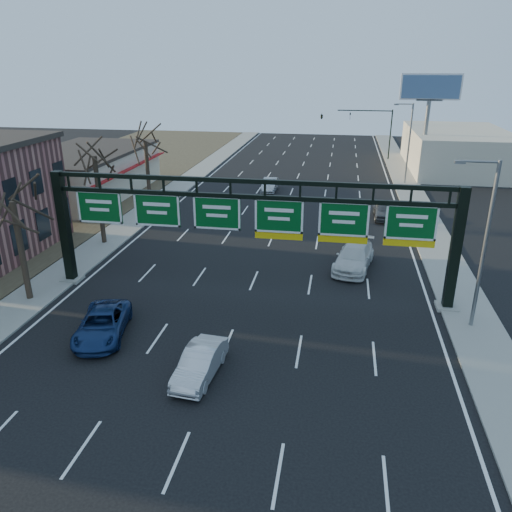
% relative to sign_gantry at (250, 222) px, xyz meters
% --- Properties ---
extents(ground, '(160.00, 160.00, 0.00)m').
position_rel_sign_gantry_xyz_m(ground, '(-0.16, -8.00, -4.63)').
color(ground, black).
rests_on(ground, ground).
extents(sidewalk_left, '(3.00, 120.00, 0.12)m').
position_rel_sign_gantry_xyz_m(sidewalk_left, '(-12.96, 12.00, -4.57)').
color(sidewalk_left, gray).
rests_on(sidewalk_left, ground).
extents(sidewalk_right, '(3.00, 120.00, 0.12)m').
position_rel_sign_gantry_xyz_m(sidewalk_right, '(12.64, 12.00, -4.57)').
color(sidewalk_right, gray).
rests_on(sidewalk_right, ground).
extents(dirt_strip_left, '(21.00, 120.00, 0.06)m').
position_rel_sign_gantry_xyz_m(dirt_strip_left, '(-25.16, 12.00, -4.60)').
color(dirt_strip_left, '#473D2B').
rests_on(dirt_strip_left, ground).
extents(lane_markings, '(21.60, 120.00, 0.01)m').
position_rel_sign_gantry_xyz_m(lane_markings, '(-0.16, 12.00, -4.62)').
color(lane_markings, white).
rests_on(lane_markings, ground).
extents(sign_gantry, '(24.60, 1.20, 7.20)m').
position_rel_sign_gantry_xyz_m(sign_gantry, '(0.00, 0.00, 0.00)').
color(sign_gantry, black).
rests_on(sign_gantry, ground).
extents(cream_strip, '(10.90, 18.40, 4.70)m').
position_rel_sign_gantry_xyz_m(cream_strip, '(-21.64, 21.00, -2.27)').
color(cream_strip, beige).
rests_on(cream_strip, ground).
extents(building_right_distant, '(12.00, 20.00, 5.00)m').
position_rel_sign_gantry_xyz_m(building_right_distant, '(19.84, 42.00, -2.13)').
color(building_right_distant, beige).
rests_on(building_right_distant, ground).
extents(tree_gantry, '(3.60, 3.60, 8.48)m').
position_rel_sign_gantry_xyz_m(tree_gantry, '(-12.96, -3.00, 2.48)').
color(tree_gantry, '#2E2219').
rests_on(tree_gantry, sidewalk_left).
extents(tree_mid, '(3.60, 3.60, 9.24)m').
position_rel_sign_gantry_xyz_m(tree_mid, '(-12.96, 7.00, 3.23)').
color(tree_mid, '#2E2219').
rests_on(tree_mid, sidewalk_left).
extents(tree_far, '(3.60, 3.60, 8.86)m').
position_rel_sign_gantry_xyz_m(tree_far, '(-12.96, 17.00, 2.86)').
color(tree_far, '#2E2219').
rests_on(tree_far, sidewalk_left).
extents(streetlight_near, '(2.15, 0.22, 9.00)m').
position_rel_sign_gantry_xyz_m(streetlight_near, '(12.31, -2.00, 0.45)').
color(streetlight_near, slate).
rests_on(streetlight_near, sidewalk_right).
extents(streetlight_far, '(2.15, 0.22, 9.00)m').
position_rel_sign_gantry_xyz_m(streetlight_far, '(12.31, 32.00, 0.45)').
color(streetlight_far, slate).
rests_on(streetlight_far, sidewalk_right).
extents(billboard_right, '(7.00, 0.50, 12.00)m').
position_rel_sign_gantry_xyz_m(billboard_right, '(14.84, 36.98, 4.43)').
color(billboard_right, slate).
rests_on(billboard_right, ground).
extents(traffic_signal_mast, '(10.16, 0.54, 7.00)m').
position_rel_sign_gantry_xyz_m(traffic_signal_mast, '(5.53, 47.00, 0.87)').
color(traffic_signal_mast, black).
rests_on(traffic_signal_mast, ground).
extents(car_blue_suv, '(3.30, 5.34, 1.38)m').
position_rel_sign_gantry_xyz_m(car_blue_suv, '(-6.69, -6.25, -3.94)').
color(car_blue_suv, navy).
rests_on(car_blue_suv, ground).
extents(car_silver_sedan, '(1.79, 4.21, 1.35)m').
position_rel_sign_gantry_xyz_m(car_silver_sedan, '(-0.74, -8.82, -3.95)').
color(car_silver_sedan, silver).
rests_on(car_silver_sedan, ground).
extents(car_white_wagon, '(3.23, 5.85, 1.61)m').
position_rel_sign_gantry_xyz_m(car_white_wagon, '(6.27, 5.24, -3.83)').
color(car_white_wagon, silver).
rests_on(car_white_wagon, ground).
extents(car_grey_far, '(1.79, 4.40, 1.50)m').
position_rel_sign_gantry_xyz_m(car_grey_far, '(9.10, 17.60, -3.88)').
color(car_grey_far, '#46484B').
rests_on(car_grey_far, ground).
extents(car_silver_distant, '(1.48, 4.21, 1.38)m').
position_rel_sign_gantry_xyz_m(car_silver_distant, '(-2.56, 25.83, -3.94)').
color(car_silver_distant, '#A6A6AA').
rests_on(car_silver_distant, ground).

